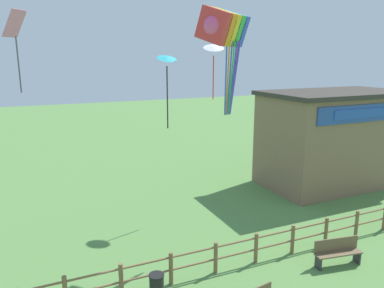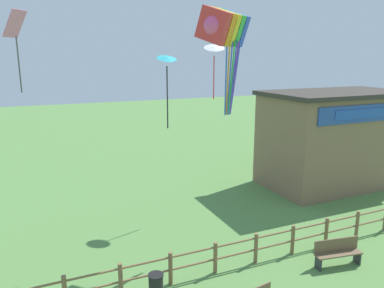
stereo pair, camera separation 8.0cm
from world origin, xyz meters
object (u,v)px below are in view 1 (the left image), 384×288
(seaside_building, at_px, (333,138))
(kite_rainbow_parafoil, at_px, (223,27))
(kite_pink_diamond, at_px, (15,34))
(park_bench_by_building, at_px, (337,251))
(kite_cyan_delta, at_px, (167,65))
(kite_white_delta, at_px, (214,49))
(trash_bin, at_px, (157,288))

(seaside_building, height_order, kite_rainbow_parafoil, kite_rainbow_parafoil)
(kite_pink_diamond, bearing_deg, park_bench_by_building, -27.78)
(kite_pink_diamond, relative_size, kite_cyan_delta, 1.03)
(seaside_building, bearing_deg, kite_white_delta, -178.99)
(seaside_building, xyz_separation_m, kite_rainbow_parafoil, (-9.38, -3.55, 5.63))
(trash_bin, distance_m, kite_rainbow_parafoil, 9.19)
(kite_rainbow_parafoil, height_order, kite_cyan_delta, kite_rainbow_parafoil)
(seaside_building, height_order, park_bench_by_building, seaside_building)
(seaside_building, distance_m, kite_white_delta, 9.40)
(kite_rainbow_parafoil, bearing_deg, park_bench_by_building, -50.11)
(trash_bin, bearing_deg, kite_cyan_delta, 62.45)
(park_bench_by_building, distance_m, kite_pink_diamond, 13.44)
(park_bench_by_building, relative_size, kite_pink_diamond, 0.66)
(park_bench_by_building, xyz_separation_m, kite_pink_diamond, (-9.84, 5.18, 7.55))
(kite_rainbow_parafoil, bearing_deg, trash_bin, -142.12)
(kite_pink_diamond, bearing_deg, kite_white_delta, 11.74)
(trash_bin, bearing_deg, park_bench_by_building, -5.31)
(trash_bin, xyz_separation_m, kite_rainbow_parafoil, (3.70, 2.88, 7.90))
(park_bench_by_building, distance_m, kite_rainbow_parafoil, 9.08)
(kite_cyan_delta, distance_m, kite_white_delta, 4.98)
(seaside_building, height_order, kite_cyan_delta, kite_cyan_delta)
(kite_pink_diamond, bearing_deg, seaside_building, 6.53)
(trash_bin, relative_size, kite_pink_diamond, 0.35)
(kite_rainbow_parafoil, bearing_deg, seaside_building, 20.73)
(kite_pink_diamond, bearing_deg, kite_rainbow_parafoil, -13.70)
(kite_pink_diamond, height_order, kite_cyan_delta, kite_pink_diamond)
(park_bench_by_building, height_order, kite_pink_diamond, kite_pink_diamond)
(park_bench_by_building, bearing_deg, kite_white_delta, 102.52)
(trash_bin, distance_m, kite_pink_diamond, 9.43)
(trash_bin, bearing_deg, kite_rainbow_parafoil, 37.88)
(park_bench_by_building, distance_m, trash_bin, 6.65)
(park_bench_by_building, bearing_deg, kite_pink_diamond, 152.22)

